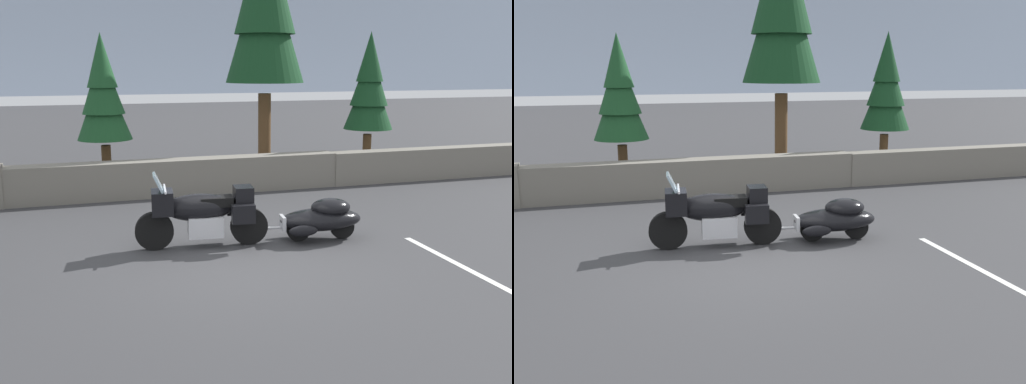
# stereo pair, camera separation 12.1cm
# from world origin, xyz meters

# --- Properties ---
(ground_plane) EXTENTS (80.00, 80.00, 0.00)m
(ground_plane) POSITION_xyz_m (0.00, 0.00, 0.00)
(ground_plane) COLOR #38383A
(stone_guard_wall) EXTENTS (24.00, 0.62, 0.95)m
(stone_guard_wall) POSITION_xyz_m (-0.29, 5.13, 0.45)
(stone_guard_wall) COLOR slate
(stone_guard_wall) RESTS_ON ground
(distant_ridgeline) EXTENTS (240.00, 80.00, 16.00)m
(distant_ridgeline) POSITION_xyz_m (0.00, 95.13, 8.00)
(distant_ridgeline) COLOR #99A8BF
(distant_ridgeline) RESTS_ON ground
(touring_motorcycle) EXTENTS (2.31, 0.89, 1.33)m
(touring_motorcycle) POSITION_xyz_m (-0.39, 0.93, 0.62)
(touring_motorcycle) COLOR black
(touring_motorcycle) RESTS_ON ground
(car_shaped_trailer) EXTENTS (2.23, 0.88, 0.76)m
(car_shaped_trailer) POSITION_xyz_m (1.76, 0.69, 0.41)
(car_shaped_trailer) COLOR black
(car_shaped_trailer) RESTS_ON ground
(pine_tree_secondary) EXTENTS (1.36, 1.36, 3.90)m
(pine_tree_secondary) POSITION_xyz_m (-1.68, 6.41, 2.44)
(pine_tree_secondary) COLOR brown
(pine_tree_secondary) RESTS_ON ground
(pine_tree_far_right) EXTENTS (1.39, 1.39, 4.04)m
(pine_tree_far_right) POSITION_xyz_m (5.64, 6.29, 2.53)
(pine_tree_far_right) COLOR brown
(pine_tree_far_right) RESTS_ON ground
(parking_stripe_marker) EXTENTS (0.12, 3.60, 0.01)m
(parking_stripe_marker) POSITION_xyz_m (3.31, -1.50, 0.00)
(parking_stripe_marker) COLOR silver
(parking_stripe_marker) RESTS_ON ground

